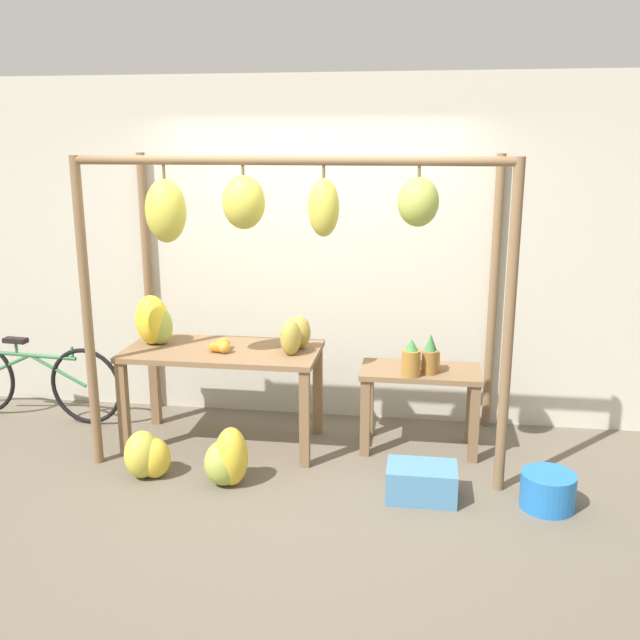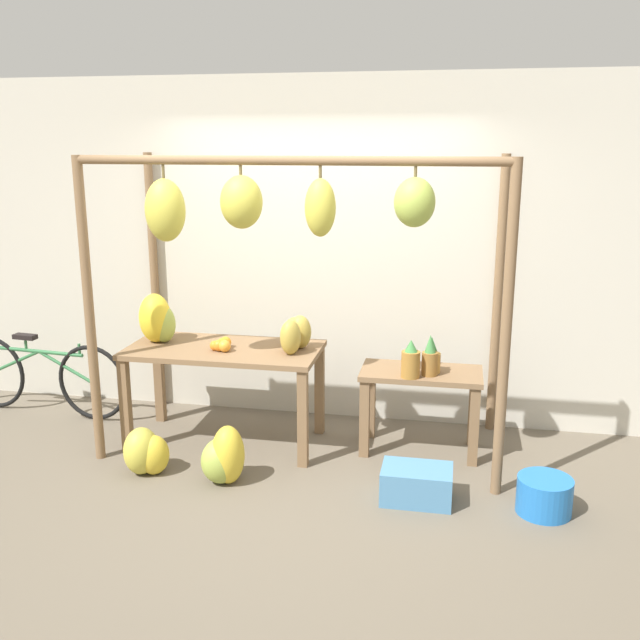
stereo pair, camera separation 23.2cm
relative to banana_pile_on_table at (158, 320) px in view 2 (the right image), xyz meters
name	(u,v)px [view 2 (the right image)]	position (x,y,z in m)	size (l,w,h in m)	color
ground_plane	(281,487)	(1.15, -0.72, -0.94)	(20.00, 20.00, 0.00)	#665B4C
shop_wall_back	(320,252)	(1.15, 0.70, 0.46)	(8.00, 0.08, 2.80)	beige
stall_awning	(279,237)	(1.06, -0.34, 0.71)	(2.93, 1.28, 2.20)	brown
display_table_main	(224,362)	(0.55, -0.05, -0.29)	(1.46, 0.72, 0.77)	brown
display_table_side	(421,390)	(2.03, 0.08, -0.46)	(0.89, 0.47, 0.63)	brown
banana_pile_on_table	(158,320)	(0.00, 0.00, 0.00)	(0.38, 0.37, 0.38)	#9EB247
orange_pile	(222,345)	(0.56, -0.12, -0.13)	(0.17, 0.20, 0.09)	orange
pineapple_cluster	(423,359)	(2.05, -0.02, -0.19)	(0.28, 0.28, 0.31)	olive
banana_pile_ground_left	(146,452)	(0.17, -0.69, -0.78)	(0.38, 0.31, 0.34)	gold
banana_pile_ground_right	(225,458)	(0.75, -0.71, -0.77)	(0.39, 0.39, 0.41)	gold
fruit_crate_white	(417,484)	(2.06, -0.71, -0.83)	(0.46, 0.31, 0.23)	#4C84B2
blue_bucket	(544,495)	(2.86, -0.72, -0.83)	(0.35, 0.35, 0.23)	blue
parked_bicycle	(41,375)	(-1.19, 0.22, -0.60)	(1.65, 0.19, 0.70)	black
papaya_pile	(294,335)	(1.09, -0.03, -0.05)	(0.25, 0.38, 0.26)	#B2993D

